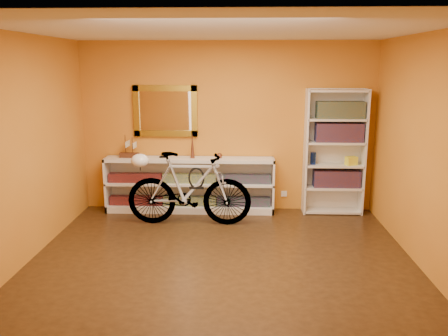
{
  "coord_description": "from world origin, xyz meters",
  "views": [
    {
      "loc": [
        0.23,
        -5.04,
        2.25
      ],
      "look_at": [
        0.0,
        0.7,
        0.95
      ],
      "focal_mm": 36.83,
      "sensor_mm": 36.0,
      "label": 1
    }
  ],
  "objects_px": {
    "console_unit": "(190,185)",
    "bicycle": "(189,189)",
    "helmet": "(140,160)",
    "bookcase": "(334,152)"
  },
  "relations": [
    {
      "from": "bicycle",
      "to": "helmet",
      "type": "bearing_deg",
      "value": 90.0
    },
    {
      "from": "bookcase",
      "to": "bicycle",
      "type": "relative_size",
      "value": 1.06
    },
    {
      "from": "bookcase",
      "to": "helmet",
      "type": "relative_size",
      "value": 7.57
    },
    {
      "from": "bicycle",
      "to": "helmet",
      "type": "height_order",
      "value": "bicycle"
    },
    {
      "from": "console_unit",
      "to": "bookcase",
      "type": "height_order",
      "value": "bookcase"
    },
    {
      "from": "bookcase",
      "to": "helmet",
      "type": "distance_m",
      "value": 2.9
    },
    {
      "from": "console_unit",
      "to": "bicycle",
      "type": "xyz_separation_m",
      "value": [
        0.06,
        -0.61,
        0.1
      ]
    },
    {
      "from": "console_unit",
      "to": "helmet",
      "type": "xyz_separation_m",
      "value": [
        -0.63,
        -0.6,
        0.51
      ]
    },
    {
      "from": "bookcase",
      "to": "helmet",
      "type": "height_order",
      "value": "bookcase"
    },
    {
      "from": "bookcase",
      "to": "helmet",
      "type": "bearing_deg",
      "value": -167.59
    }
  ]
}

